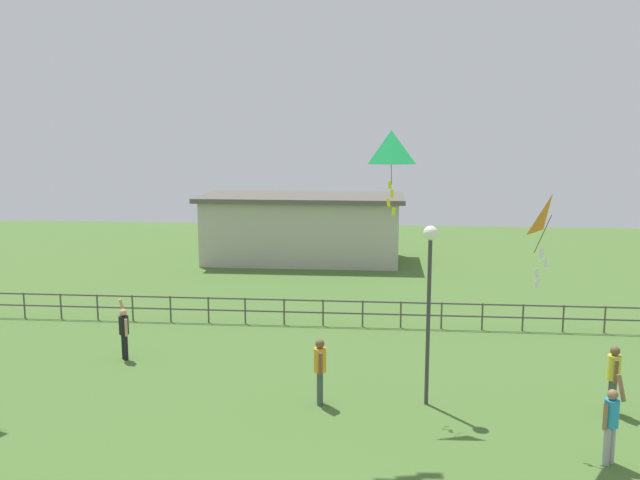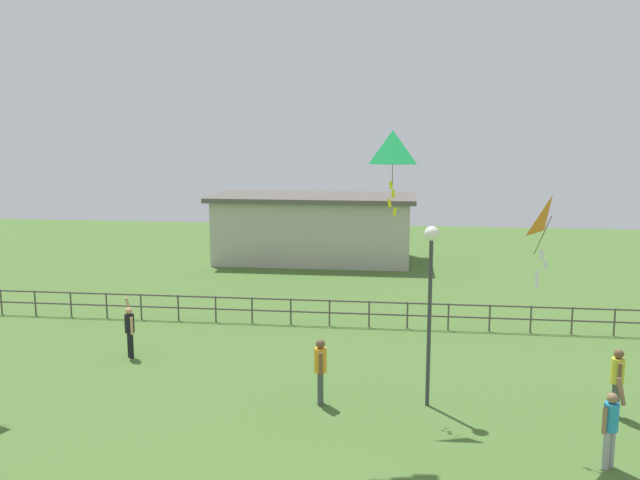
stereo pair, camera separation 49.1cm
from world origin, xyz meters
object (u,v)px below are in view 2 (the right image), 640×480
object	(u,v)px
lamppost	(430,277)
kite_1	(551,220)
person_2	(617,378)
person_4	(130,328)
person_3	(611,424)
kite_6	(392,153)
person_1	(320,367)

from	to	relation	value
lamppost	kite_1	bearing A→B (deg)	-35.66
person_2	person_4	distance (m)	13.62
person_3	kite_6	world-z (taller)	kite_6
person_1	person_2	bearing A→B (deg)	0.87
person_3	person_2	bearing A→B (deg)	71.15
person_3	kite_6	size ratio (longest dim) A/B	0.94
kite_1	kite_6	world-z (taller)	kite_6
person_3	person_4	distance (m)	13.55
lamppost	kite_1	xyz separation A→B (m)	(2.40, -1.73, 1.67)
person_2	person_3	xyz separation A→B (m)	(-0.90, -2.64, -0.03)
lamppost	person_3	world-z (taller)	lamppost
person_1	person_4	world-z (taller)	person_4
lamppost	kite_1	size ratio (longest dim) A/B	2.24
person_1	kite_6	bearing A→B (deg)	23.57
person_1	kite_1	world-z (taller)	kite_1
person_4	kite_1	world-z (taller)	kite_1
kite_1	kite_6	size ratio (longest dim) A/B	1.01
lamppost	person_1	world-z (taller)	lamppost
person_1	kite_6	distance (m)	5.63
lamppost	kite_6	distance (m)	3.19
person_1	kite_6	size ratio (longest dim) A/B	0.84
person_4	kite_1	bearing A→B (deg)	-20.87
person_1	person_4	xyz separation A→B (m)	(-6.18, 2.83, -0.05)
lamppost	person_2	bearing A→B (deg)	-1.91
lamppost	person_1	xyz separation A→B (m)	(-2.68, -0.26, -2.33)
person_1	kite_6	world-z (taller)	kite_6
person_2	person_1	bearing A→B (deg)	-179.13
person_1	person_2	size ratio (longest dim) A/B	1.00
person_2	person_4	world-z (taller)	person_4
person_1	person_4	bearing A→B (deg)	155.42
person_3	kite_1	size ratio (longest dim) A/B	0.93
person_4	person_1	bearing A→B (deg)	-24.58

